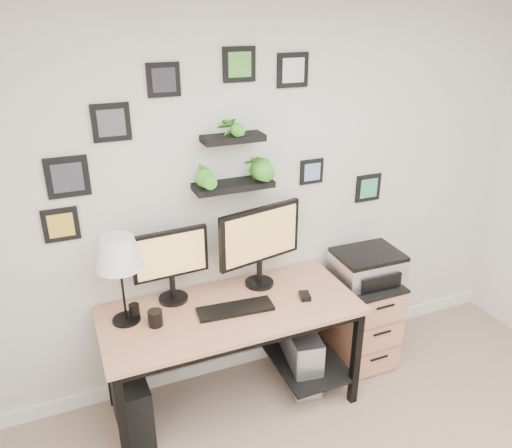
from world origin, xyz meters
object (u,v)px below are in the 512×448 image
pc_tower_grey (300,356)px  table_lamp (118,255)px  monitor_right (260,240)px  monitor_left (171,261)px  desk (235,321)px  mug (155,318)px  file_cabinet (360,319)px  printer (367,266)px  pc_tower_black (131,404)px

pc_tower_grey → table_lamp: bearing=174.6°
monitor_right → pc_tower_grey: (0.23, -0.18, -0.86)m
pc_tower_grey → monitor_left: bearing=165.0°
desk → mug: (-0.50, -0.03, 0.17)m
table_lamp → desk: bearing=-7.3°
mug → file_cabinet: (1.52, 0.09, -0.46)m
mug → printer: (1.54, 0.10, -0.02)m
desk → table_lamp: bearing=172.7°
monitor_right → printer: size_ratio=1.29×
monitor_left → pc_tower_grey: monitor_left is taller
pc_tower_black → pc_tower_grey: (1.17, 0.00, 0.01)m
monitor_left → file_cabinet: 1.53m
monitor_left → pc_tower_grey: 1.17m
monitor_right → file_cabinet: 1.08m
monitor_left → monitor_right: bearing=-3.4°
desk → pc_tower_grey: desk is taller
pc_tower_grey → printer: (0.56, 0.09, 0.56)m
mug → file_cabinet: bearing=3.3°
pc_tower_black → file_cabinet: file_cabinet is taller
table_lamp → pc_tower_grey: 1.49m
desk → mug: mug is taller
mug → monitor_right: bearing=14.3°
mug → file_cabinet: size_ratio=0.14×
pc_tower_grey → mug: bearing=-179.6°
pc_tower_grey → printer: bearing=9.3°
table_lamp → pc_tower_grey: bearing=-5.4°
pc_tower_black → printer: printer is taller
monitor_right → printer: (0.79, -0.09, -0.31)m
monitor_left → printer: monitor_left is taller
monitor_left → table_lamp: 0.37m
desk → file_cabinet: (1.01, 0.06, -0.29)m
monitor_left → table_lamp: (-0.32, -0.11, 0.16)m
monitor_right → pc_tower_grey: monitor_right is taller
pc_tower_black → table_lamp: bearing=66.0°
monitor_left → printer: 1.41m
desk → monitor_right: 0.54m
monitor_left → mug: 0.36m
desk → pc_tower_black: size_ratio=3.76×
printer → mug: bearing=-176.3°
file_cabinet → printer: size_ratio=1.45×
pc_tower_black → file_cabinet: size_ratio=0.63×
pc_tower_black → file_cabinet: 1.72m
pc_tower_grey → printer: printer is taller
file_cabinet → printer: printer is taller
file_cabinet → pc_tower_grey: bearing=-171.4°
file_cabinet → monitor_left: bearing=174.2°
pc_tower_grey → file_cabinet: size_ratio=0.69×
mug → pc_tower_grey: bearing=0.4°
desk → monitor_right: bearing=33.6°
pc_tower_black → pc_tower_grey: size_ratio=0.91×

